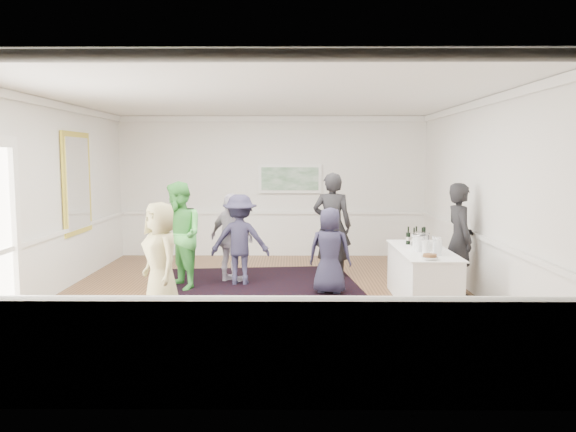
{
  "coord_description": "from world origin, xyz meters",
  "views": [
    {
      "loc": [
        0.45,
        -8.85,
        2.27
      ],
      "look_at": [
        0.38,
        0.2,
        1.32
      ],
      "focal_mm": 35.0,
      "sensor_mm": 36.0,
      "label": 1
    }
  ],
  "objects_px": {
    "guest_tan": "(161,259)",
    "guest_dark_b": "(332,225)",
    "bartender": "(460,239)",
    "guest_green": "(179,236)",
    "guest_dark_a": "(240,240)",
    "nut_bowl": "(430,257)",
    "ice_bucket": "(421,241)",
    "serving_table": "(422,276)",
    "guest_navy": "(330,251)",
    "guest_lilac": "(232,238)"
  },
  "relations": [
    {
      "from": "guest_lilac",
      "to": "guest_tan",
      "type": "bearing_deg",
      "value": 104.54
    },
    {
      "from": "guest_tan",
      "to": "nut_bowl",
      "type": "bearing_deg",
      "value": 51.57
    },
    {
      "from": "serving_table",
      "to": "guest_green",
      "type": "height_order",
      "value": "guest_green"
    },
    {
      "from": "serving_table",
      "to": "bartender",
      "type": "height_order",
      "value": "bartender"
    },
    {
      "from": "guest_dark_b",
      "to": "nut_bowl",
      "type": "distance_m",
      "value": 2.95
    },
    {
      "from": "guest_green",
      "to": "guest_dark_a",
      "type": "relative_size",
      "value": 1.15
    },
    {
      "from": "bartender",
      "to": "serving_table",
      "type": "bearing_deg",
      "value": 121.12
    },
    {
      "from": "bartender",
      "to": "guest_dark_a",
      "type": "height_order",
      "value": "bartender"
    },
    {
      "from": "serving_table",
      "to": "guest_lilac",
      "type": "bearing_deg",
      "value": 155.61
    },
    {
      "from": "bartender",
      "to": "guest_dark_b",
      "type": "distance_m",
      "value": 2.4
    },
    {
      "from": "serving_table",
      "to": "nut_bowl",
      "type": "distance_m",
      "value": 0.99
    },
    {
      "from": "guest_tan",
      "to": "nut_bowl",
      "type": "distance_m",
      "value": 3.81
    },
    {
      "from": "serving_table",
      "to": "guest_lilac",
      "type": "distance_m",
      "value": 3.46
    },
    {
      "from": "guest_tan",
      "to": "guest_navy",
      "type": "relative_size",
      "value": 1.13
    },
    {
      "from": "guest_green",
      "to": "guest_lilac",
      "type": "bearing_deg",
      "value": 84.79
    },
    {
      "from": "guest_green",
      "to": "guest_dark_b",
      "type": "distance_m",
      "value": 2.85
    },
    {
      "from": "guest_dark_a",
      "to": "guest_navy",
      "type": "height_order",
      "value": "guest_dark_a"
    },
    {
      "from": "bartender",
      "to": "guest_lilac",
      "type": "bearing_deg",
      "value": 72.4
    },
    {
      "from": "serving_table",
      "to": "guest_navy",
      "type": "height_order",
      "value": "guest_navy"
    },
    {
      "from": "serving_table",
      "to": "guest_dark_b",
      "type": "xyz_separation_m",
      "value": [
        -1.28,
        1.83,
        0.57
      ]
    },
    {
      "from": "serving_table",
      "to": "nut_bowl",
      "type": "xyz_separation_m",
      "value": [
        -0.11,
        -0.87,
        0.45
      ]
    },
    {
      "from": "guest_tan",
      "to": "guest_dark_b",
      "type": "height_order",
      "value": "guest_dark_b"
    },
    {
      "from": "guest_navy",
      "to": "nut_bowl",
      "type": "distance_m",
      "value": 1.95
    },
    {
      "from": "bartender",
      "to": "guest_tan",
      "type": "xyz_separation_m",
      "value": [
        -4.63,
        -1.2,
        -0.11
      ]
    },
    {
      "from": "guest_navy",
      "to": "serving_table",
      "type": "bearing_deg",
      "value": 170.05
    },
    {
      "from": "guest_navy",
      "to": "ice_bucket",
      "type": "bearing_deg",
      "value": 175.52
    },
    {
      "from": "guest_green",
      "to": "ice_bucket",
      "type": "height_order",
      "value": "guest_green"
    },
    {
      "from": "guest_green",
      "to": "nut_bowl",
      "type": "relative_size",
      "value": 7.79
    },
    {
      "from": "guest_lilac",
      "to": "nut_bowl",
      "type": "distance_m",
      "value": 3.79
    },
    {
      "from": "serving_table",
      "to": "nut_bowl",
      "type": "bearing_deg",
      "value": -96.94
    },
    {
      "from": "guest_lilac",
      "to": "guest_dark_a",
      "type": "relative_size",
      "value": 1.0
    },
    {
      "from": "guest_dark_a",
      "to": "nut_bowl",
      "type": "height_order",
      "value": "guest_dark_a"
    },
    {
      "from": "bartender",
      "to": "guest_dark_a",
      "type": "bearing_deg",
      "value": 74.5
    },
    {
      "from": "ice_bucket",
      "to": "nut_bowl",
      "type": "height_order",
      "value": "ice_bucket"
    },
    {
      "from": "serving_table",
      "to": "guest_dark_b",
      "type": "bearing_deg",
      "value": 125.0
    },
    {
      "from": "guest_dark_b",
      "to": "nut_bowl",
      "type": "height_order",
      "value": "guest_dark_b"
    },
    {
      "from": "guest_lilac",
      "to": "ice_bucket",
      "type": "relative_size",
      "value": 6.24
    },
    {
      "from": "guest_lilac",
      "to": "guest_navy",
      "type": "bearing_deg",
      "value": -170.93
    },
    {
      "from": "ice_bucket",
      "to": "guest_lilac",
      "type": "bearing_deg",
      "value": 157.96
    },
    {
      "from": "guest_tan",
      "to": "nut_bowl",
      "type": "xyz_separation_m",
      "value": [
        3.81,
        -0.18,
        0.06
      ]
    },
    {
      "from": "guest_green",
      "to": "nut_bowl",
      "type": "distance_m",
      "value": 4.24
    },
    {
      "from": "guest_tan",
      "to": "guest_lilac",
      "type": "xyz_separation_m",
      "value": [
        0.79,
        2.11,
        -0.01
      ]
    },
    {
      "from": "guest_lilac",
      "to": "ice_bucket",
      "type": "bearing_deg",
      "value": -166.97
    },
    {
      "from": "guest_navy",
      "to": "nut_bowl",
      "type": "relative_size",
      "value": 6.06
    },
    {
      "from": "guest_dark_a",
      "to": "bartender",
      "type": "bearing_deg",
      "value": 169.3
    },
    {
      "from": "guest_tan",
      "to": "serving_table",
      "type": "bearing_deg",
      "value": 64.25
    },
    {
      "from": "guest_green",
      "to": "guest_dark_a",
      "type": "distance_m",
      "value": 1.08
    },
    {
      "from": "guest_lilac",
      "to": "guest_dark_a",
      "type": "bearing_deg",
      "value": 168.34
    },
    {
      "from": "guest_dark_a",
      "to": "nut_bowl",
      "type": "bearing_deg",
      "value": 144.03
    },
    {
      "from": "nut_bowl",
      "to": "ice_bucket",
      "type": "bearing_deg",
      "value": 83.62
    }
  ]
}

